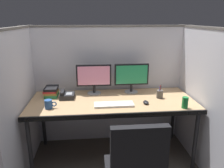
{
  "coord_description": "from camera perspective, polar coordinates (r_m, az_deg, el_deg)",
  "views": [
    {
      "loc": [
        -0.24,
        -2.1,
        1.66
      ],
      "look_at": [
        0.0,
        0.35,
        0.92
      ],
      "focal_mm": 35.36,
      "sensor_mm": 36.0,
      "label": 1
    }
  ],
  "objects": [
    {
      "name": "coffee_mug",
      "position": [
        2.42,
        -16.04,
        -5.04
      ],
      "size": [
        0.13,
        0.08,
        0.09
      ],
      "color": "#264C8C",
      "rests_on": "desk"
    },
    {
      "name": "cubicle_partition_right",
      "position": [
        2.75,
        21.47,
        -2.93
      ],
      "size": [
        0.06,
        1.41,
        1.57
      ],
      "color": "silver",
      "rests_on": "ground"
    },
    {
      "name": "cubicle_partition_rear",
      "position": [
        2.98,
        -0.73,
        -0.24
      ],
      "size": [
        2.21,
        0.06,
        1.57
      ],
      "color": "silver",
      "rests_on": "ground"
    },
    {
      "name": "cubicle_partition_left",
      "position": [
        2.57,
        -22.37,
        -4.35
      ],
      "size": [
        0.06,
        1.41,
        1.57
      ],
      "color": "silver",
      "rests_on": "ground"
    },
    {
      "name": "desk_phone",
      "position": [
        2.69,
        -11.62,
        -2.88
      ],
      "size": [
        0.17,
        0.19,
        0.09
      ],
      "color": "black",
      "rests_on": "desk"
    },
    {
      "name": "monitor_right",
      "position": [
        2.79,
        5.07,
        2.04
      ],
      "size": [
        0.43,
        0.17,
        0.37
      ],
      "color": "gray",
      "rests_on": "desk"
    },
    {
      "name": "soda_can",
      "position": [
        2.46,
        18.36,
        -4.58
      ],
      "size": [
        0.07,
        0.07,
        0.12
      ],
      "primitive_type": "cylinder",
      "color": "#197233",
      "rests_on": "desk"
    },
    {
      "name": "pen_cup",
      "position": [
        2.69,
        12.25,
        -2.56
      ],
      "size": [
        0.08,
        0.08,
        0.16
      ],
      "color": "#4C4742",
      "rests_on": "desk"
    },
    {
      "name": "keyboard_main",
      "position": [
        2.42,
        0.56,
        -5.32
      ],
      "size": [
        0.43,
        0.15,
        0.02
      ],
      "primitive_type": "cube",
      "color": "silver",
      "rests_on": "desk"
    },
    {
      "name": "desk",
      "position": [
        2.59,
        0.13,
        -5.27
      ],
      "size": [
        1.9,
        0.8,
        0.74
      ],
      "color": "tan",
      "rests_on": "ground"
    },
    {
      "name": "monitor_left",
      "position": [
        2.74,
        -4.72,
        1.77
      ],
      "size": [
        0.43,
        0.17,
        0.37
      ],
      "color": "gray",
      "rests_on": "desk"
    },
    {
      "name": "computer_mouse",
      "position": [
        2.49,
        8.77,
        -4.71
      ],
      "size": [
        0.06,
        0.1,
        0.04
      ],
      "color": "black",
      "rests_on": "desk"
    },
    {
      "name": "book_stack",
      "position": [
        2.78,
        -15.42,
        -1.92
      ],
      "size": [
        0.16,
        0.21,
        0.12
      ],
      "color": "#26723F",
      "rests_on": "desk"
    }
  ]
}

